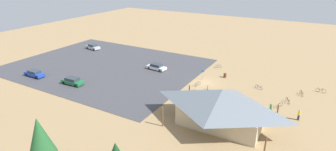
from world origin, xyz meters
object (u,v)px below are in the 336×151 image
(bicycle_blue_near_sign, at_px, (218,66))
(bicycle_purple_yard_left, at_px, (259,87))
(bicycle_silver_edge_south, at_px, (208,89))
(bicycle_green_mid_cluster, at_px, (198,84))
(bike_pavilion, at_px, (221,105))
(pine_far_east, at_px, (40,137))
(bicycle_orange_yard_right, at_px, (195,93))
(visitor_at_bikes, at_px, (271,108))
(bicycle_black_front_row, at_px, (288,101))
(bicycle_red_back_row, at_px, (301,93))
(lot_sign, at_px, (203,73))
(bicycle_yellow_yard_front, at_px, (222,93))
(car_silver_back_corner, at_px, (93,47))
(bicycle_teal_by_bin, at_px, (321,90))
(car_white_mid_lot, at_px, (157,67))
(car_green_far_end, at_px, (72,81))
(trash_bin, at_px, (225,75))
(visitor_by_pavilion, at_px, (299,115))
(car_blue_inner_stall, at_px, (34,73))

(bicycle_blue_near_sign, height_order, bicycle_purple_yard_left, bicycle_blue_near_sign)
(bicycle_silver_edge_south, xyz_separation_m, bicycle_green_mid_cluster, (2.52, -1.24, -0.04))
(bike_pavilion, height_order, pine_far_east, pine_far_east)
(bicycle_purple_yard_left, bearing_deg, bicycle_blue_near_sign, -33.98)
(bicycle_green_mid_cluster, height_order, bicycle_purple_yard_left, bicycle_green_mid_cluster)
(bicycle_orange_yard_right, bearing_deg, visitor_at_bikes, 178.17)
(bicycle_black_front_row, xyz_separation_m, bicycle_red_back_row, (-1.77, -4.23, 0.01))
(bicycle_black_front_row, bearing_deg, bicycle_silver_edge_south, 9.72)
(pine_far_east, bearing_deg, lot_sign, -99.39)
(bike_pavilion, bearing_deg, bicycle_yellow_yard_front, -72.65)
(bicycle_red_back_row, bearing_deg, bicycle_purple_yard_left, 7.64)
(car_silver_back_corner, bearing_deg, bicycle_red_back_row, 176.50)
(bicycle_orange_yard_right, relative_size, bicycle_teal_by_bin, 0.84)
(car_white_mid_lot, bearing_deg, bicycle_silver_edge_south, 161.31)
(bicycle_silver_edge_south, relative_size, bicycle_teal_by_bin, 0.99)
(car_silver_back_corner, bearing_deg, car_green_far_end, 125.19)
(pine_far_east, bearing_deg, car_green_far_end, -49.02)
(lot_sign, bearing_deg, bicycle_silver_edge_south, 122.63)
(trash_bin, distance_m, bicycle_red_back_row, 14.53)
(pine_far_east, distance_m, bicycle_blue_near_sign, 41.31)
(lot_sign, xyz_separation_m, bicycle_black_front_row, (-16.26, 2.17, -1.05))
(bicycle_yellow_yard_front, bearing_deg, car_green_far_end, 19.98)
(car_white_mid_lot, relative_size, car_green_far_end, 1.00)
(bicycle_blue_near_sign, distance_m, bicycle_red_back_row, 18.69)
(lot_sign, xyz_separation_m, bicycle_silver_edge_south, (-2.86, 4.47, -1.02))
(bicycle_purple_yard_left, height_order, car_green_far_end, car_green_far_end)
(bicycle_red_back_row, xyz_separation_m, car_green_far_end, (38.95, 16.74, 0.37))
(bicycle_yellow_yard_front, xyz_separation_m, visitor_by_pavilion, (-12.61, 2.41, 0.52))
(bicycle_orange_yard_right, height_order, car_green_far_end, car_green_far_end)
(pine_far_east, bearing_deg, car_blue_inner_stall, -33.41)
(bicycle_yellow_yard_front, height_order, car_blue_inner_stall, car_blue_inner_stall)
(bicycle_orange_yard_right, distance_m, bicycle_blue_near_sign, 15.21)
(visitor_by_pavilion, bearing_deg, bicycle_orange_yard_right, -1.30)
(bicycle_black_front_row, distance_m, bicycle_silver_edge_south, 13.60)
(car_silver_back_corner, bearing_deg, bicycle_orange_yard_right, 161.37)
(pine_far_east, height_order, car_white_mid_lot, pine_far_east)
(pine_far_east, relative_size, bicycle_orange_yard_right, 4.49)
(pine_far_east, bearing_deg, bicycle_silver_edge_south, -106.35)
(bicycle_black_front_row, bearing_deg, bike_pavilion, 58.05)
(bicycle_blue_near_sign, bearing_deg, bicycle_red_back_row, 160.92)
(car_silver_back_corner, bearing_deg, visitor_at_bikes, 165.57)
(bike_pavilion, xyz_separation_m, bicycle_yellow_yard_front, (2.93, -9.36, -2.87))
(bicycle_blue_near_sign, bearing_deg, bicycle_teal_by_bin, 171.42)
(bicycle_yellow_yard_front, distance_m, car_blue_inner_stall, 38.26)
(pine_far_east, height_order, bicycle_silver_edge_south, pine_far_east)
(bicycle_red_back_row, xyz_separation_m, car_silver_back_corner, (53.04, -3.24, 0.37))
(car_white_mid_lot, bearing_deg, bicycle_yellow_yard_front, 162.74)
(pine_far_east, relative_size, bicycle_purple_yard_left, 4.34)
(bicycle_black_front_row, bearing_deg, bicycle_orange_yard_right, 18.10)
(visitor_by_pavilion, bearing_deg, bicycle_black_front_row, -68.08)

